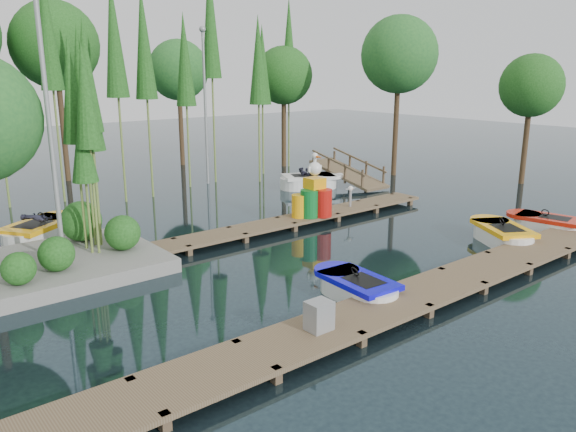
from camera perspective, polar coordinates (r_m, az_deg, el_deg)
ground_plane at (r=16.42m, az=-0.26°, el=-4.34°), size 90.00×90.00×0.00m
near_dock at (r=13.35m, az=12.01°, el=-8.21°), size 18.00×1.50×0.50m
far_dock at (r=18.83m, az=-2.64°, el=-1.12°), size 15.00×1.20×0.50m
island at (r=15.94m, az=-26.36°, el=5.34°), size 6.20×4.20×6.75m
tree_screen at (r=23.99m, az=-21.08°, el=15.58°), size 34.42×18.53×10.31m
lamp_island at (r=15.26m, az=-23.19°, el=9.42°), size 0.30×0.30×7.25m
lamp_rear at (r=26.90m, az=-8.45°, el=12.22°), size 0.30×0.30×7.25m
ramp at (r=26.81m, az=6.12°, el=4.38°), size 1.50×3.94×1.49m
boat_blue at (r=13.72m, az=6.99°, el=-7.31°), size 1.29×2.56×0.84m
boat_red at (r=20.96m, az=24.78°, el=-0.79°), size 1.63×2.71×0.85m
boat_yellow_near at (r=19.05m, az=20.90°, el=-1.80°), size 2.40×2.95×0.91m
boat_yellow_far at (r=19.69m, az=-23.85°, el=-1.42°), size 3.20×2.77×1.48m
boat_white_far at (r=26.02m, az=2.20°, el=3.52°), size 3.27×2.46×1.41m
utility_cabinet at (r=11.36m, az=3.17°, el=-10.07°), size 0.49×0.42×0.60m
yellow_barrel at (r=19.67m, az=1.15°, el=1.02°), size 0.54×0.54×0.81m
drum_cluster at (r=19.91m, az=2.88°, el=1.92°), size 1.30×1.19×2.24m
seagull_post at (r=21.31m, az=6.36°, el=2.37°), size 0.50×0.27×0.80m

